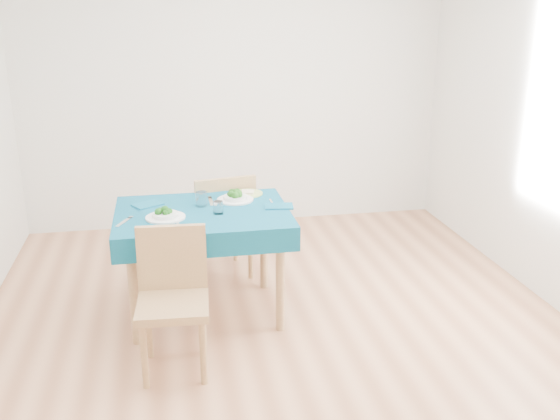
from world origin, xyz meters
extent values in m
cube|color=#9E6442|center=(0.00, 0.00, -0.01)|extent=(4.00, 4.50, 0.02)
cube|color=silver|center=(0.00, 2.25, 1.35)|extent=(4.00, 0.02, 2.70)
cube|color=silver|center=(0.00, -2.25, 1.35)|extent=(4.00, 0.02, 2.70)
cube|color=navy|center=(-0.47, 0.35, 0.38)|extent=(1.15, 0.87, 0.76)
cube|color=#997347|center=(-0.70, -0.35, 0.51)|extent=(0.44, 0.47, 1.02)
cube|color=#997347|center=(-0.30, 1.02, 0.59)|extent=(0.56, 0.59, 1.17)
cube|color=silver|center=(-0.97, 0.21, 0.76)|extent=(0.10, 0.18, 0.00)
cube|color=silver|center=(-0.67, 0.21, 0.76)|extent=(0.08, 0.21, 0.00)
cube|color=silver|center=(-0.39, 0.54, 0.76)|extent=(0.03, 0.20, 0.00)
cube|color=silver|center=(0.03, 0.43, 0.76)|extent=(0.01, 0.19, 0.00)
cube|color=navy|center=(-0.83, 0.54, 0.76)|extent=(0.23, 0.21, 0.01)
cube|color=navy|center=(0.06, 0.34, 0.76)|extent=(0.21, 0.16, 0.01)
cylinder|color=white|center=(-0.46, 0.46, 0.81)|extent=(0.08, 0.08, 0.10)
cylinder|color=white|center=(-0.36, 0.28, 0.80)|extent=(0.07, 0.07, 0.08)
cylinder|color=#B1CC63|center=(-0.11, 0.68, 0.76)|extent=(0.22, 0.22, 0.01)
cube|color=beige|center=(-0.11, 0.68, 0.78)|extent=(0.11, 0.11, 0.01)
camera|label=1|loc=(-0.69, -3.64, 2.08)|focal=40.00mm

